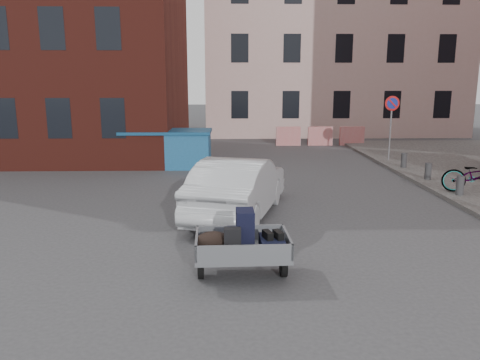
{
  "coord_description": "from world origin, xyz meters",
  "views": [
    {
      "loc": [
        -0.74,
        -9.63,
        3.35
      ],
      "look_at": [
        -0.45,
        1.01,
        1.1
      ],
      "focal_mm": 35.0,
      "sensor_mm": 36.0,
      "label": 1
    }
  ],
  "objects_px": {
    "trailer": "(242,244)",
    "dumpster": "(167,148)",
    "silver_car": "(239,187)",
    "bicycle": "(479,176)"
  },
  "relations": [
    {
      "from": "dumpster",
      "to": "trailer",
      "type": "bearing_deg",
      "value": -75.39
    },
    {
      "from": "trailer",
      "to": "dumpster",
      "type": "relative_size",
      "value": 0.52
    },
    {
      "from": "bicycle",
      "to": "trailer",
      "type": "bearing_deg",
      "value": 147.42
    },
    {
      "from": "dumpster",
      "to": "bicycle",
      "type": "xyz_separation_m",
      "value": [
        9.75,
        -5.27,
        -0.09
      ]
    },
    {
      "from": "bicycle",
      "to": "dumpster",
      "type": "bearing_deg",
      "value": 80.97
    },
    {
      "from": "dumpster",
      "to": "silver_car",
      "type": "relative_size",
      "value": 0.77
    },
    {
      "from": "trailer",
      "to": "dumpster",
      "type": "bearing_deg",
      "value": 101.82
    },
    {
      "from": "trailer",
      "to": "silver_car",
      "type": "bearing_deg",
      "value": 87.57
    },
    {
      "from": "dumpster",
      "to": "bicycle",
      "type": "relative_size",
      "value": 1.76
    },
    {
      "from": "trailer",
      "to": "dumpster",
      "type": "height_order",
      "value": "dumpster"
    }
  ]
}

